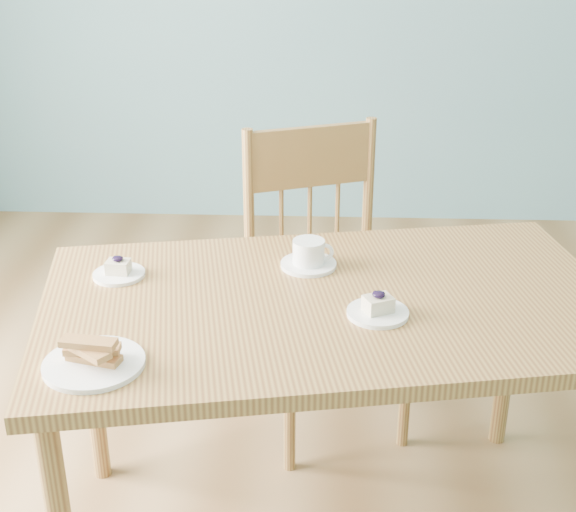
# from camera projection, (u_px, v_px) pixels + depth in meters

# --- Properties ---
(room) EXTENTS (5.01, 5.01, 2.71)m
(room) POSITION_uv_depth(u_px,v_px,m) (460.00, 72.00, 1.76)
(room) COLOR #9A7548
(room) RESTS_ON ground
(dining_table) EXTENTS (1.57, 1.07, 0.77)m
(dining_table) POSITION_uv_depth(u_px,v_px,m) (329.00, 324.00, 2.05)
(dining_table) COLOR #A47C3E
(dining_table) RESTS_ON ground
(dining_chair) EXTENTS (0.60, 0.58, 1.03)m
(dining_chair) POSITION_uv_depth(u_px,v_px,m) (325.00, 284.00, 2.65)
(dining_chair) COLOR #A47C3E
(dining_chair) RESTS_ON ground
(cheesecake_plate_near) EXTENTS (0.15, 0.15, 0.06)m
(cheesecake_plate_near) POSITION_uv_depth(u_px,v_px,m) (378.00, 309.00, 1.93)
(cheesecake_plate_near) COLOR white
(cheesecake_plate_near) RESTS_ON dining_table
(cheesecake_plate_far) EXTENTS (0.14, 0.14, 0.06)m
(cheesecake_plate_far) POSITION_uv_depth(u_px,v_px,m) (119.00, 271.00, 2.13)
(cheesecake_plate_far) COLOR white
(cheesecake_plate_far) RESTS_ON dining_table
(coffee_cup) EXTENTS (0.15, 0.15, 0.08)m
(coffee_cup) POSITION_uv_depth(u_px,v_px,m) (309.00, 255.00, 2.18)
(coffee_cup) COLOR white
(coffee_cup) RESTS_ON dining_table
(biscotti_plate) EXTENTS (0.22, 0.22, 0.07)m
(biscotti_plate) POSITION_uv_depth(u_px,v_px,m) (93.00, 358.00, 1.72)
(biscotti_plate) COLOR white
(biscotti_plate) RESTS_ON dining_table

